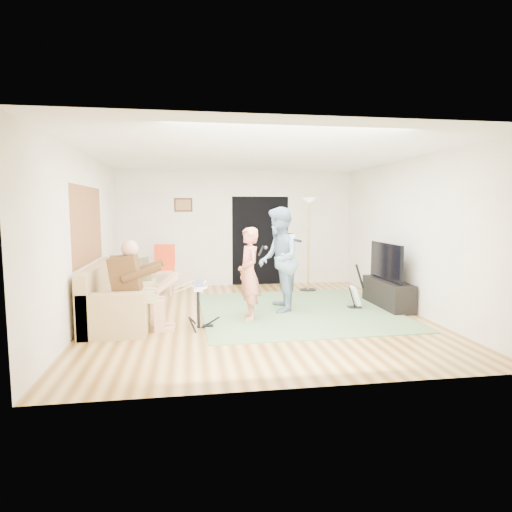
# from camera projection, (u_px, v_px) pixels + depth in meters

# --- Properties ---
(floor) EXTENTS (6.00, 6.00, 0.00)m
(floor) POSITION_uv_depth(u_px,v_px,m) (257.00, 315.00, 7.30)
(floor) COLOR brown
(floor) RESTS_ON ground
(walls) EXTENTS (5.50, 6.00, 2.70)m
(walls) POSITION_uv_depth(u_px,v_px,m) (257.00, 237.00, 7.15)
(walls) COLOR silver
(walls) RESTS_ON floor
(ceiling) EXTENTS (6.00, 6.00, 0.00)m
(ceiling) POSITION_uv_depth(u_px,v_px,m) (257.00, 154.00, 7.00)
(ceiling) COLOR white
(ceiling) RESTS_ON walls
(window_blinds) EXTENTS (0.00, 2.05, 2.05)m
(window_blinds) POSITION_uv_depth(u_px,v_px,m) (87.00, 225.00, 6.90)
(window_blinds) COLOR #9A5B2F
(window_blinds) RESTS_ON walls
(doorway) EXTENTS (2.10, 0.00, 2.10)m
(doorway) POSITION_uv_depth(u_px,v_px,m) (260.00, 241.00, 10.20)
(doorway) COLOR black
(doorway) RESTS_ON walls
(picture_frame) EXTENTS (0.42, 0.03, 0.32)m
(picture_frame) POSITION_uv_depth(u_px,v_px,m) (183.00, 205.00, 9.83)
(picture_frame) COLOR #3F2314
(picture_frame) RESTS_ON walls
(area_rug) EXTENTS (3.45, 3.52, 0.02)m
(area_rug) POSITION_uv_depth(u_px,v_px,m) (297.00, 310.00, 7.64)
(area_rug) COLOR #537648
(area_rug) RESTS_ON floor
(sofa) EXTENTS (0.94, 2.28, 0.92)m
(sofa) POSITION_uv_depth(u_px,v_px,m) (117.00, 302.00, 6.95)
(sofa) COLOR tan
(sofa) RESTS_ON floor
(drummer) EXTENTS (0.88, 0.49, 1.36)m
(drummer) POSITION_uv_depth(u_px,v_px,m) (139.00, 296.00, 6.35)
(drummer) COLOR #513216
(drummer) RESTS_ON sofa
(drum_kit) EXTENTS (0.39, 0.69, 0.71)m
(drum_kit) POSITION_uv_depth(u_px,v_px,m) (198.00, 308.00, 6.51)
(drum_kit) COLOR black
(drum_kit) RESTS_ON floor
(singer) EXTENTS (0.45, 0.60, 1.52)m
(singer) POSITION_uv_depth(u_px,v_px,m) (249.00, 274.00, 6.98)
(singer) COLOR #D1725B
(singer) RESTS_ON floor
(microphone) EXTENTS (0.06, 0.06, 0.24)m
(microphone) POSITION_uv_depth(u_px,v_px,m) (261.00, 251.00, 6.96)
(microphone) COLOR black
(microphone) RESTS_ON singer
(guitarist) EXTENTS (0.82, 0.99, 1.85)m
(guitarist) POSITION_uv_depth(u_px,v_px,m) (279.00, 259.00, 7.53)
(guitarist) COLOR #728EA7
(guitarist) RESTS_ON floor
(guitar_held) EXTENTS (0.14, 0.60, 0.26)m
(guitar_held) POSITION_uv_depth(u_px,v_px,m) (290.00, 241.00, 7.52)
(guitar_held) COLOR silver
(guitar_held) RESTS_ON guitarist
(guitar_spare) EXTENTS (0.29, 0.26, 0.82)m
(guitar_spare) POSITION_uv_depth(u_px,v_px,m) (355.00, 296.00, 7.80)
(guitar_spare) COLOR black
(guitar_spare) RESTS_ON floor
(torchiere_lamp) EXTENTS (0.37, 0.37, 2.05)m
(torchiere_lamp) POSITION_uv_depth(u_px,v_px,m) (309.00, 227.00, 9.35)
(torchiere_lamp) COLOR black
(torchiere_lamp) RESTS_ON floor
(dining_chair) EXTENTS (0.50, 0.53, 1.06)m
(dining_chair) POSITION_uv_depth(u_px,v_px,m) (163.00, 277.00, 9.04)
(dining_chair) COLOR #D3B089
(dining_chair) RESTS_ON floor
(tv_cabinet) EXTENTS (0.40, 1.40, 0.50)m
(tv_cabinet) POSITION_uv_depth(u_px,v_px,m) (388.00, 293.00, 7.93)
(tv_cabinet) COLOR black
(tv_cabinet) RESTS_ON floor
(television) EXTENTS (0.06, 1.19, 0.68)m
(television) POSITION_uv_depth(u_px,v_px,m) (386.00, 261.00, 7.85)
(television) COLOR black
(television) RESTS_ON tv_cabinet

